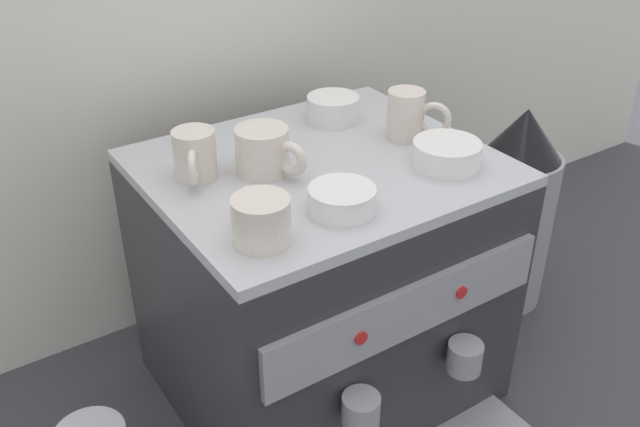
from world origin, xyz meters
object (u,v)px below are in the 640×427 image
Objects in this scene: ceramic_cup_1 at (195,156)px; ceramic_cup_2 at (265,151)px; ceramic_bowl_2 at (447,155)px; ceramic_cup_0 at (410,116)px; ceramic_bowl_1 at (333,109)px; espresso_machine at (321,282)px; ceramic_cup_3 at (260,219)px; ceramic_bowl_0 at (342,200)px; coffee_grinder at (511,210)px.

ceramic_cup_1 reaches higher than ceramic_cup_2.
ceramic_bowl_2 is (0.34, -0.18, -0.02)m from ceramic_cup_1.
ceramic_bowl_1 is at bearing 114.51° from ceramic_cup_0.
ceramic_cup_0 reaches higher than ceramic_bowl_1.
ceramic_cup_0 is at bearing -1.13° from espresso_machine.
ceramic_cup_3 reaches higher than ceramic_bowl_1.
ceramic_cup_2 is at bearing 58.78° from ceramic_cup_3.
ceramic_cup_0 reaches higher than ceramic_bowl_2.
ceramic_cup_3 is (-0.36, -0.14, -0.01)m from ceramic_cup_0.
ceramic_bowl_1 is (0.11, 0.13, 0.25)m from espresso_machine.
ceramic_cup_1 is 0.10m from ceramic_cup_2.
ceramic_bowl_0 is 0.32m from ceramic_bowl_1.
ceramic_cup_3 reaches higher than coffee_grinder.
espresso_machine is 0.32m from ceramic_bowl_2.
ceramic_cup_0 is 0.93× the size of ceramic_cup_1.
ceramic_cup_0 is 0.78× the size of ceramic_cup_2.
ceramic_cup_3 is at bearing -167.33° from coffee_grinder.
ceramic_bowl_2 is at bearing -29.10° from ceramic_cup_2.
ceramic_bowl_0 reaches higher than coffee_grinder.
ceramic_bowl_0 is at bearing -173.53° from ceramic_bowl_2.
ceramic_bowl_1 reaches higher than ceramic_bowl_2.
ceramic_bowl_0 is at bearing -57.81° from ceramic_cup_1.
espresso_machine is 0.31m from ceramic_bowl_1.
ceramic_bowl_0 is at bearing 1.55° from ceramic_cup_3.
coffee_grinder is at bearing -1.45° from ceramic_cup_2.
espresso_machine is 1.29× the size of coffee_grinder.
ceramic_cup_1 is at bearing 169.44° from ceramic_cup_0.
espresso_machine is 5.36× the size of ceramic_bowl_2.
ceramic_cup_2 reaches higher than ceramic_bowl_0.
ceramic_bowl_0 is 0.62m from coffee_grinder.
coffee_grinder is at bearing 15.26° from ceramic_bowl_0.
ceramic_bowl_0 is at bearing -122.08° from ceramic_bowl_1.
espresso_machine is at bearing 67.33° from ceramic_bowl_0.
ceramic_cup_0 is at bearing 20.91° from ceramic_cup_3.
ceramic_cup_2 reaches higher than ceramic_bowl_2.
espresso_machine is 6.21× the size of ceramic_cup_0.
ceramic_cup_3 is 1.18× the size of ceramic_bowl_0.
espresso_machine is at bearing -14.56° from ceramic_cup_2.
ceramic_cup_0 is at bearing -5.75° from ceramic_cup_2.
espresso_machine is at bearing 36.98° from ceramic_cup_3.
ceramic_cup_2 is 0.27× the size of coffee_grinder.
ceramic_cup_0 is 0.21× the size of coffee_grinder.
ceramic_bowl_2 is (0.05, -0.25, -0.00)m from ceramic_bowl_1.
ceramic_bowl_2 is (0.25, -0.14, -0.02)m from ceramic_cup_2.
ceramic_cup_1 is at bearing -166.92° from ceramic_bowl_1.
ceramic_cup_1 is 0.21m from ceramic_cup_3.
ceramic_cup_1 is at bearing 157.21° from ceramic_cup_2.
ceramic_cup_2 is at bearing -151.37° from ceramic_bowl_1.
ceramic_bowl_0 is 0.22m from ceramic_bowl_2.
espresso_machine is 5.77× the size of ceramic_cup_1.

